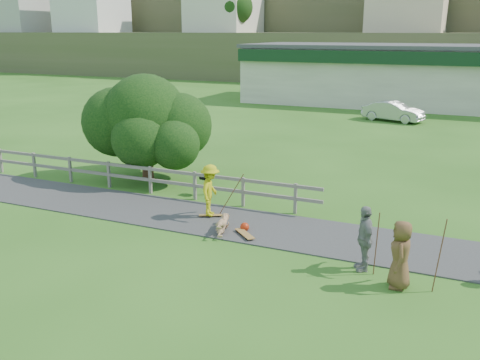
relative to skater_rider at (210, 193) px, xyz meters
The scene contains 17 objects.
ground 2.00m from the skater_rider, 72.97° to the right, with size 260.00×260.00×0.00m, color #2B5C1A.
path 1.04m from the skater_rider, 21.93° to the right, with size 34.00×3.00×0.04m, color #333335.
fence 4.39m from the skater_rider, 158.78° to the left, with size 15.05×0.10×1.10m.
strip_mall 33.58m from the skater_rider, 82.25° to the left, with size 32.50×10.75×5.10m.
skater_rider is the anchor object (origin of this frame).
skater_fallen 1.57m from the skater_rider, 46.85° to the right, with size 1.51×0.36×0.55m, color tan.
spectator_b 5.99m from the skater_rider, 19.81° to the right, with size 1.06×0.44×1.80m, color gray.
spectator_c 7.20m from the skater_rider, 22.10° to the right, with size 0.86×0.56×1.76m, color brown.
car_silver 23.66m from the skater_rider, 83.84° to the left, with size 1.49×4.27×1.41m, color #ADAEB5.
tree 6.02m from the skater_rider, 144.36° to the left, with size 5.70×5.70×3.63m, color black, non-canonical shape.
bbq 2.72m from the skater_rider, 121.31° to the left, with size 0.39×0.29×0.84m, color black, non-canonical shape.
longboard_rider 0.84m from the skater_rider, ahead, with size 0.80×0.20×0.09m, color brown, non-canonical shape.
longboard_fallen 2.29m from the skater_rider, 32.84° to the right, with size 1.01×0.25×0.11m, color brown, non-canonical shape.
helmet 1.89m from the skater_rider, 23.91° to the right, with size 0.29×0.29×0.29m, color #AE280C.
pole_rider 0.72m from the skater_rider, 33.69° to the left, with size 0.03×0.03×1.83m, color brown.
pole_spec_left 6.39m from the skater_rider, 20.28° to the right, with size 0.03×0.03×1.73m, color brown.
pole_spec_right 8.00m from the skater_rider, 19.08° to the right, with size 0.03×0.03×1.93m, color brown.
Camera 1 is at (7.49, -13.77, 6.21)m, focal length 40.00 mm.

